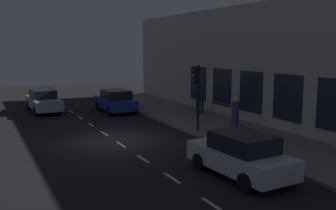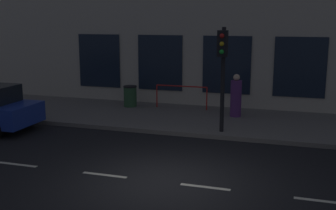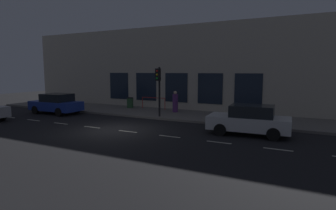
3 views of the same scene
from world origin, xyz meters
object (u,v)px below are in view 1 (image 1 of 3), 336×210
at_px(parked_car_2, 43,101).
at_px(parked_car_0, 241,155).
at_px(trash_bin, 200,107).
at_px(traffic_light, 196,86).
at_px(pedestrian_0, 235,113).
at_px(parked_car_1, 116,101).

bearing_deg(parked_car_2, parked_car_0, 101.04).
relative_size(parked_car_2, trash_bin, 5.16).
height_order(traffic_light, trash_bin, traffic_light).
xyz_separation_m(parked_car_0, pedestrian_0, (4.64, 6.49, 0.11)).
height_order(parked_car_2, trash_bin, parked_car_2).
height_order(parked_car_1, trash_bin, parked_car_1).
xyz_separation_m(traffic_light, parked_car_1, (-1.60, 8.32, -1.76)).
distance_m(parked_car_0, trash_bin, 12.25).
height_order(parked_car_0, parked_car_1, same).
height_order(parked_car_1, parked_car_2, same).
bearing_deg(traffic_light, pedestrian_0, -2.59).
xyz_separation_m(traffic_light, parked_car_2, (-6.12, 10.82, -1.76)).
xyz_separation_m(parked_car_1, pedestrian_0, (4.09, -8.43, 0.11)).
bearing_deg(parked_car_2, traffic_light, 117.68).
relative_size(pedestrian_0, trash_bin, 1.84).
height_order(traffic_light, parked_car_1, traffic_light).
xyz_separation_m(parked_car_0, parked_car_2, (-3.97, 17.43, 0.00)).
xyz_separation_m(parked_car_1, trash_bin, (4.60, -3.82, -0.19)).
height_order(traffic_light, parked_car_2, traffic_light).
bearing_deg(trash_bin, parked_car_1, 140.35).
bearing_deg(trash_bin, parked_car_2, 145.29).
xyz_separation_m(traffic_light, trash_bin, (3.01, 4.50, -1.95)).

